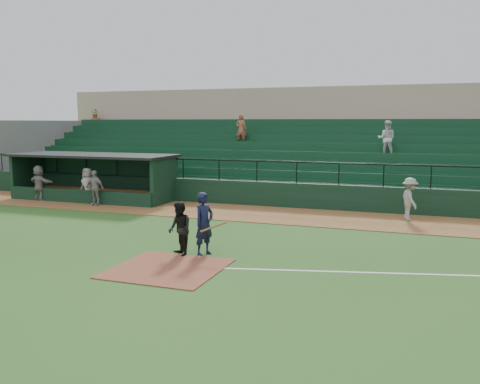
% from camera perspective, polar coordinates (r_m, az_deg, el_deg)
% --- Properties ---
extents(ground, '(90.00, 90.00, 0.00)m').
position_cam_1_polar(ground, '(15.34, -6.41, -7.62)').
color(ground, '#265019').
rests_on(ground, ground).
extents(warning_track, '(40.00, 4.00, 0.03)m').
position_cam_1_polar(warning_track, '(22.60, 2.59, -2.49)').
color(warning_track, brown).
rests_on(warning_track, ground).
extents(home_plate_dirt, '(3.00, 3.00, 0.03)m').
position_cam_1_polar(home_plate_dirt, '(14.48, -8.18, -8.53)').
color(home_plate_dirt, brown).
rests_on(home_plate_dirt, ground).
extents(foul_line, '(17.49, 4.44, 0.01)m').
position_cam_1_polar(foul_line, '(15.07, 24.73, -8.57)').
color(foul_line, white).
rests_on(foul_line, ground).
extents(stadium_structure, '(38.00, 13.08, 6.40)m').
position_cam_1_polar(stadium_structure, '(30.47, 7.36, 4.47)').
color(stadium_structure, black).
rests_on(stadium_structure, ground).
extents(dugout, '(8.90, 3.20, 2.42)m').
position_cam_1_polar(dugout, '(28.18, -15.70, 1.99)').
color(dugout, black).
rests_on(dugout, ground).
extents(batter_at_plate, '(1.14, 0.84, 1.96)m').
position_cam_1_polar(batter_at_plate, '(15.63, -4.06, -3.60)').
color(batter_at_plate, black).
rests_on(batter_at_plate, ground).
extents(umpire, '(1.03, 1.02, 1.68)m').
position_cam_1_polar(umpire, '(15.64, -6.83, -4.16)').
color(umpire, black).
rests_on(umpire, ground).
extents(runner, '(1.05, 1.32, 1.79)m').
position_cam_1_polar(runner, '(22.06, 18.61, -0.77)').
color(runner, gray).
rests_on(runner, warning_track).
extents(dugout_player_a, '(1.04, 0.49, 1.72)m').
position_cam_1_polar(dugout_player_a, '(25.76, -16.08, 0.46)').
color(dugout_player_a, '#9A9690').
rests_on(dugout_player_a, warning_track).
extents(dugout_player_b, '(0.95, 0.70, 1.78)m').
position_cam_1_polar(dugout_player_b, '(26.67, -16.82, 0.73)').
color(dugout_player_b, '#A49E99').
rests_on(dugout_player_b, warning_track).
extents(dugout_player_c, '(1.79, 0.95, 1.84)m').
position_cam_1_polar(dugout_player_c, '(28.29, -21.72, 0.97)').
color(dugout_player_c, gray).
rests_on(dugout_player_c, warning_track).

